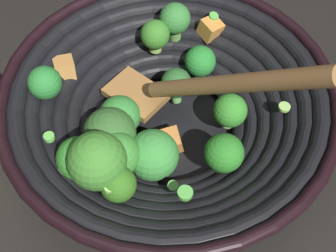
{
  "coord_description": "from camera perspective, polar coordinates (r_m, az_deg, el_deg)",
  "views": [
    {
      "loc": [
        0.25,
        0.19,
        0.47
      ],
      "look_at": [
        0.01,
        0.0,
        0.03
      ],
      "focal_mm": 48.11,
      "sensor_mm": 36.0,
      "label": 1
    }
  ],
  "objects": [
    {
      "name": "ground_plane",
      "position": [
        0.57,
        0.09,
        -0.95
      ],
      "size": [
        4.0,
        4.0,
        0.0
      ],
      "primitive_type": "plane",
      "color": "black"
    },
    {
      "name": "wok",
      "position": [
        0.52,
        -0.24,
        2.38
      ],
      "size": [
        0.38,
        0.38,
        0.23
      ],
      "color": "black",
      "rests_on": "ground"
    }
  ]
}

